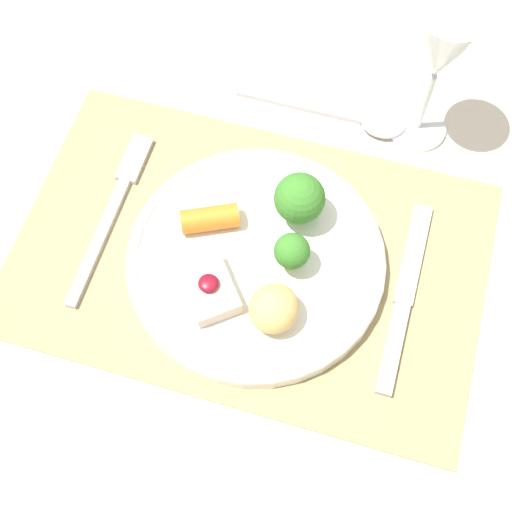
% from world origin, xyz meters
% --- Properties ---
extents(ground_plane, '(8.00, 8.00, 0.00)m').
position_xyz_m(ground_plane, '(0.00, 0.00, 0.00)').
color(ground_plane, brown).
extents(dining_table, '(1.37, 1.22, 0.74)m').
position_xyz_m(dining_table, '(0.00, 0.00, 0.66)').
color(dining_table, beige).
rests_on(dining_table, ground_plane).
extents(placemat, '(0.49, 0.32, 0.00)m').
position_xyz_m(placemat, '(0.00, 0.00, 0.74)').
color(placemat, '#9E895B').
rests_on(placemat, dining_table).
extents(dinner_plate, '(0.27, 0.27, 0.08)m').
position_xyz_m(dinner_plate, '(0.01, -0.01, 0.76)').
color(dinner_plate, white).
rests_on(dinner_plate, placemat).
extents(fork, '(0.02, 0.22, 0.01)m').
position_xyz_m(fork, '(-0.16, 0.02, 0.75)').
color(fork, '#B2B2B7').
rests_on(fork, placemat).
extents(knife, '(0.02, 0.22, 0.01)m').
position_xyz_m(knife, '(0.17, -0.01, 0.75)').
color(knife, '#B2B2B7').
rests_on(knife, placemat).
extents(spoon, '(0.20, 0.04, 0.02)m').
position_xyz_m(spoon, '(0.08, 0.20, 0.75)').
color(spoon, '#B2B2B7').
rests_on(spoon, dining_table).
extents(wine_glass_near, '(0.08, 0.08, 0.18)m').
position_xyz_m(wine_glass_near, '(0.14, 0.21, 0.87)').
color(wine_glass_near, white).
rests_on(wine_glass_near, dining_table).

